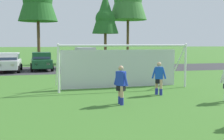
{
  "coord_description": "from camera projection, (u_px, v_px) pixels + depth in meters",
  "views": [
    {
      "loc": [
        -3.81,
        -1.8,
        2.55
      ],
      "look_at": [
        -0.36,
        11.46,
        1.27
      ],
      "focal_mm": 45.54,
      "sensor_mm": 36.0,
      "label": 1
    }
  ],
  "objects": [
    {
      "name": "tree_center_back",
      "position": [
        105.0,
        14.0,
        37.09
      ],
      "size": [
        3.48,
        3.48,
        9.28
      ],
      "color": "brown",
      "rests_on": "ground"
    },
    {
      "name": "parked_car_slot_center_right",
      "position": [
        117.0,
        60.0,
        28.55
      ],
      "size": [
        2.24,
        4.3,
        1.72
      ],
      "color": "tan",
      "rests_on": "ground"
    },
    {
      "name": "soccer_goal",
      "position": [
        122.0,
        65.0,
        16.34
      ],
      "size": [
        7.46,
        2.1,
        2.57
      ],
      "color": "white",
      "rests_on": "ground"
    },
    {
      "name": "player_winger_left",
      "position": [
        121.0,
        85.0,
        11.86
      ],
      "size": [
        0.51,
        0.65,
        1.64
      ],
      "color": "tan",
      "rests_on": "ground"
    },
    {
      "name": "player_midfield_center",
      "position": [
        159.0,
        78.0,
        14.08
      ],
      "size": [
        0.69,
        0.4,
        1.64
      ],
      "color": "tan",
      "rests_on": "ground"
    },
    {
      "name": "parked_car_slot_center_left",
      "position": [
        41.0,
        61.0,
        27.01
      ],
      "size": [
        2.14,
        4.25,
        1.72
      ],
      "color": "#194C2D",
      "rests_on": "ground"
    },
    {
      "name": "parking_lot_strip",
      "position": [
        78.0,
        69.0,
        28.22
      ],
      "size": [
        52.0,
        8.4,
        0.01
      ],
      "primitive_type": "cube",
      "color": "#333335",
      "rests_on": "ground"
    },
    {
      "name": "parked_car_slot_center",
      "position": [
        85.0,
        57.0,
        29.33
      ],
      "size": [
        2.16,
        4.61,
        2.16
      ],
      "color": "#B2B2BC",
      "rests_on": "ground"
    },
    {
      "name": "parked_car_slot_right",
      "position": [
        148.0,
        60.0,
        29.07
      ],
      "size": [
        2.06,
        4.21,
        1.72
      ],
      "color": "navy",
      "rests_on": "ground"
    },
    {
      "name": "parked_car_slot_left",
      "position": [
        9.0,
        62.0,
        25.58
      ],
      "size": [
        2.11,
        4.24,
        1.72
      ],
      "color": "silver",
      "rests_on": "ground"
    },
    {
      "name": "ground_plane",
      "position": [
        103.0,
        85.0,
        17.38
      ],
      "size": [
        400.0,
        400.0,
        0.0
      ],
      "primitive_type": "plane",
      "color": "#3D7028"
    }
  ]
}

